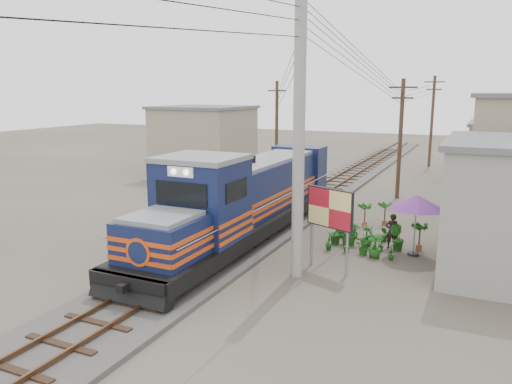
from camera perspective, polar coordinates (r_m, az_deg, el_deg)
The scene contains 14 objects.
ground at distance 19.51m, azimuth -4.59°, elevation -7.44°, with size 120.00×120.00×0.00m, color #473F35.
ballast at distance 28.28m, azimuth 5.43°, elevation -1.28°, with size 3.60×70.00×0.16m, color #595651.
track at distance 28.24m, azimuth 5.44°, elevation -0.92°, with size 1.15×70.00×0.12m.
locomotive at distance 21.29m, azimuth -1.17°, elevation -0.98°, with size 2.91×15.84×3.92m.
utility_pole_main at distance 16.57m, azimuth 4.93°, elevation 6.88°, with size 0.40×0.40×10.00m.
wooden_pole_mid at distance 30.49m, azimuth 16.17°, elevation 6.10°, with size 1.60×0.24×7.00m.
wooden_pole_far at distance 44.30m, azimuth 19.47°, elevation 7.80°, with size 1.60×0.24×7.50m.
wooden_pole_left at distance 36.94m, azimuth 2.38°, elevation 7.42°, with size 1.60×0.24×7.00m.
power_lines at distance 26.24m, azimuth 4.31°, elevation 14.20°, with size 9.65×19.00×3.30m.
shophouse_left at distance 37.50m, azimuth -5.94°, elevation 5.80°, with size 6.30×6.30×5.20m.
billboard at distance 17.66m, azimuth 8.43°, elevation -2.14°, with size 1.84×0.84×3.00m.
market_umbrella at distance 20.06m, azimuth 17.88°, elevation -1.13°, with size 2.62×2.62×2.42m.
vendor at distance 21.04m, azimuth 15.27°, elevation -4.32°, with size 0.53×0.35×1.46m, color black.
plant_nursery at distance 20.98m, azimuth 11.57°, elevation -4.97°, with size 3.18×2.77×1.07m.
Camera 1 is at (9.16, -16.01, 6.34)m, focal length 35.00 mm.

